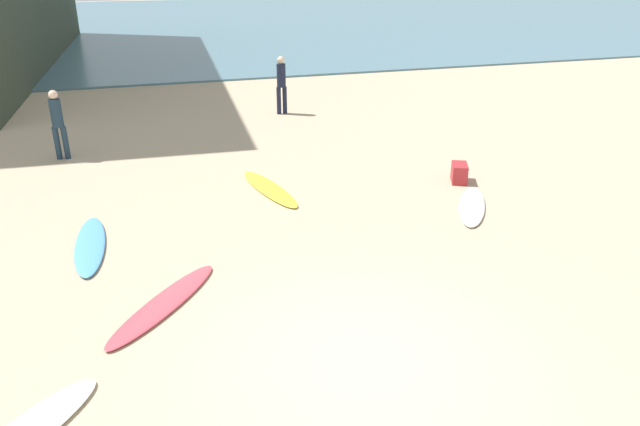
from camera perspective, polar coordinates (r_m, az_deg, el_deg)
ground_plane at (r=8.25m, az=4.04°, el=-13.45°), size 120.00×120.00×0.00m
ocean_water at (r=44.79m, az=-13.95°, el=16.70°), size 120.00×40.00×0.08m
surfboard_0 at (r=9.57m, az=-14.33°, el=-8.18°), size 2.00×2.29×0.08m
surfboard_1 at (r=13.58m, az=-4.72°, el=2.28°), size 1.07×2.57×0.07m
surfboard_2 at (r=12.99m, az=13.96°, el=0.64°), size 1.55×2.12×0.08m
surfboard_5 at (r=11.72m, az=-20.62°, el=-2.81°), size 0.52×2.48×0.09m
beachgoer_near at (r=16.63m, az=-23.24°, el=7.87°), size 0.34×0.31×1.75m
beachgoer_mid at (r=19.74m, az=-3.62°, el=12.09°), size 0.34×0.31×1.81m
beach_cooler at (r=14.32m, az=12.84°, el=3.66°), size 0.52×0.64×0.42m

